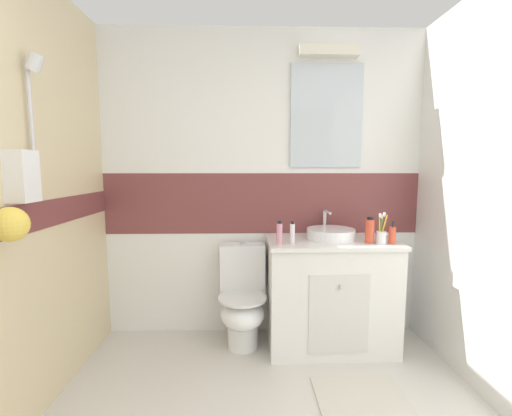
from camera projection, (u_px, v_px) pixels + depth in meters
wall_back_tiled at (264, 184)px, 2.85m from camera, size 3.20×0.20×2.50m
vanity_cabinet at (330, 293)px, 2.65m from camera, size 0.97×0.56×0.85m
sink_basin at (331, 233)px, 2.60m from camera, size 0.37×0.41×0.21m
toilet at (243, 299)px, 2.66m from camera, size 0.37×0.50×0.80m
toothbrush_cup at (381, 236)px, 2.45m from camera, size 0.07×0.07×0.23m
soap_dispenser at (392, 235)px, 2.44m from camera, size 0.05×0.05×0.16m
toothpaste_tube_upright at (292, 233)px, 2.45m from camera, size 0.03×0.03×0.16m
mouthwash_bottle at (370, 231)px, 2.46m from camera, size 0.06×0.06×0.19m
deodorant_spray_can at (279, 233)px, 2.41m from camera, size 0.04×0.04×0.17m
bath_mat at (361, 398)px, 2.06m from camera, size 0.55×0.43×0.01m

